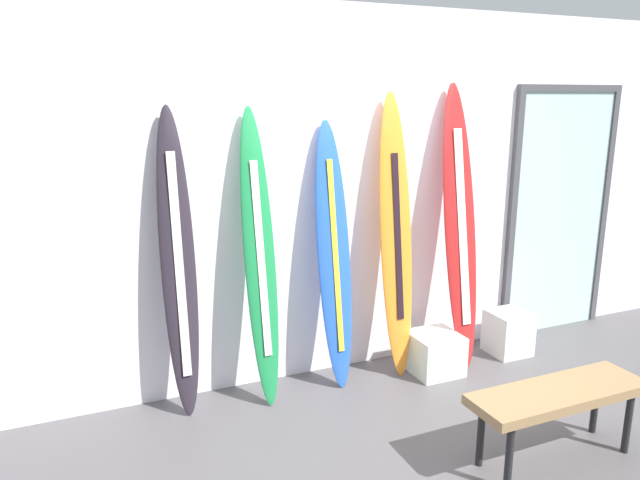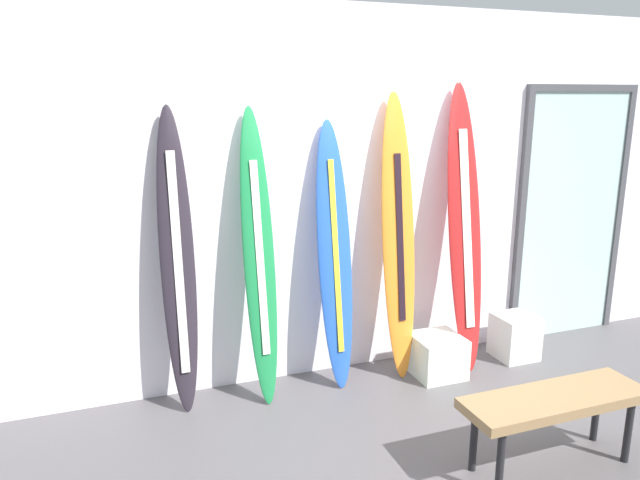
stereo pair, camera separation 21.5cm
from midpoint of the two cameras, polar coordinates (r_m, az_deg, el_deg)
ground at (r=4.05m, az=8.67°, el=-18.79°), size 8.00×8.00×0.04m
wall_back at (r=4.63m, az=0.82°, el=4.43°), size 7.20×0.20×2.80m
surfboard_charcoal at (r=4.07m, az=-14.96°, el=-2.39°), size 0.23×0.31×2.10m
surfboard_emerald at (r=4.15m, az=-7.28°, el=-2.07°), size 0.24×0.40×2.09m
surfboard_cobalt at (r=4.37m, az=-0.05°, el=-1.77°), size 0.28×0.37×1.99m
surfboard_sunset at (r=4.56m, az=5.98°, el=0.10°), size 0.27×0.35×2.19m
surfboard_crimson at (r=4.80m, az=12.07°, el=1.18°), size 0.29×0.46×2.26m
display_block_left at (r=4.85m, az=9.69°, el=-10.69°), size 0.37×0.37×0.32m
display_block_center at (r=5.32m, az=16.54°, el=-8.54°), size 0.32×0.32×0.37m
glass_door at (r=5.78m, az=21.07°, el=2.88°), size 1.15×0.06×2.24m
bench at (r=3.86m, az=20.49°, el=-14.03°), size 1.14×0.35×0.46m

